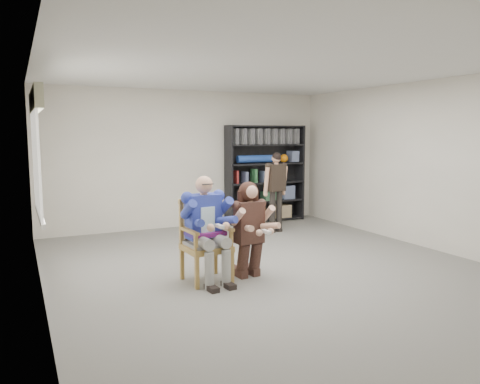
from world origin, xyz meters
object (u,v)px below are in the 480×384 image
kneeling_woman (250,231)px  bookshelf (265,174)px  seated_man (206,229)px  armchair (206,241)px  standing_man (276,192)px

kneeling_woman → bookshelf: 4.15m
kneeling_woman → bookshelf: bookshelf is taller
seated_man → kneeling_woman: 0.60m
kneeling_woman → seated_man: bearing=164.0°
kneeling_woman → bookshelf: size_ratio=0.61×
seated_man → bookshelf: bearing=47.0°
armchair → bookshelf: bookshelf is taller
standing_man → armchair: bearing=-142.0°
armchair → kneeling_woman: (0.58, -0.12, 0.10)m
kneeling_woman → standing_man: size_ratio=0.81×
seated_man → standing_man: size_ratio=0.89×
armchair → standing_man: standing_man is taller
armchair → standing_man: size_ratio=0.68×
bookshelf → kneeling_woman: bearing=-121.4°
armchair → standing_man: 3.30m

